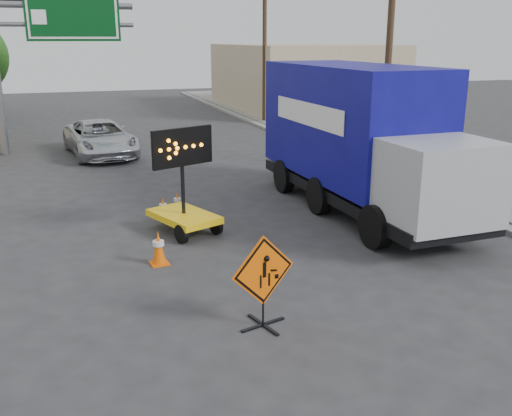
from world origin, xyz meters
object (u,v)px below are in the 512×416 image
arrow_board (184,210)px  pickup_truck (100,138)px  construction_sign (263,279)px  box_truck (360,147)px

arrow_board → pickup_truck: (-1.31, 11.60, 0.14)m
construction_sign → pickup_truck: (-1.57, 17.22, -0.15)m
box_truck → pickup_truck: bearing=119.6°
construction_sign → box_truck: box_truck is taller
construction_sign → arrow_board: 5.63m
construction_sign → pickup_truck: bearing=80.0°
pickup_truck → arrow_board: bearing=-90.7°
construction_sign → pickup_truck: 17.29m
arrow_board → box_truck: 5.60m
box_truck → arrow_board: bearing=-177.3°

